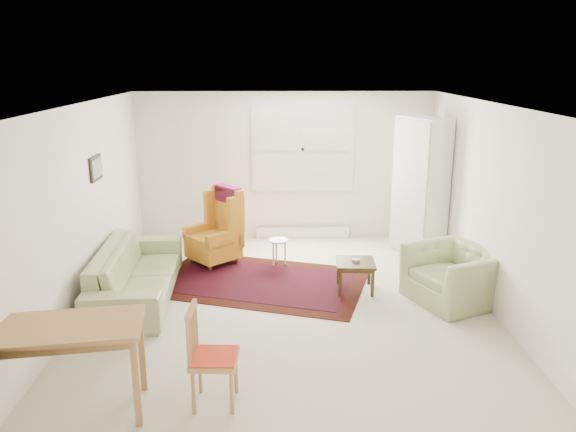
{
  "coord_description": "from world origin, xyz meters",
  "views": [
    {
      "loc": [
        -0.15,
        -6.68,
        3.0
      ],
      "look_at": [
        0.0,
        0.3,
        1.05
      ],
      "focal_mm": 35.0,
      "sensor_mm": 36.0,
      "label": 1
    }
  ],
  "objects_px": {
    "armchair": "(454,270)",
    "sofa": "(136,263)",
    "stool": "(278,252)",
    "wingback_chair": "(213,227)",
    "cabinet": "(421,187)",
    "desk": "(66,370)",
    "coffee_table": "(355,276)",
    "desk_chair": "(214,356)"
  },
  "relations": [
    {
      "from": "coffee_table",
      "to": "stool",
      "type": "relative_size",
      "value": 1.26
    },
    {
      "from": "armchair",
      "to": "stool",
      "type": "xyz_separation_m",
      "value": [
        -2.22,
        1.39,
        -0.22
      ]
    },
    {
      "from": "desk",
      "to": "desk_chair",
      "type": "distance_m",
      "value": 1.27
    },
    {
      "from": "coffee_table",
      "to": "desk",
      "type": "relative_size",
      "value": 0.38
    },
    {
      "from": "stool",
      "to": "sofa",
      "type": "bearing_deg",
      "value": -147.64
    },
    {
      "from": "stool",
      "to": "cabinet",
      "type": "height_order",
      "value": "cabinet"
    },
    {
      "from": "coffee_table",
      "to": "desk_chair",
      "type": "xyz_separation_m",
      "value": [
        -1.61,
        -2.55,
        0.26
      ]
    },
    {
      "from": "wingback_chair",
      "to": "stool",
      "type": "relative_size",
      "value": 2.91
    },
    {
      "from": "cabinet",
      "to": "desk_chair",
      "type": "xyz_separation_m",
      "value": [
        -2.81,
        -4.04,
        -0.61
      ]
    },
    {
      "from": "desk",
      "to": "wingback_chair",
      "type": "bearing_deg",
      "value": 77.18
    },
    {
      "from": "coffee_table",
      "to": "desk",
      "type": "distance_m",
      "value": 3.93
    },
    {
      "from": "armchair",
      "to": "cabinet",
      "type": "relative_size",
      "value": 0.49
    },
    {
      "from": "wingback_chair",
      "to": "cabinet",
      "type": "distance_m",
      "value": 3.27
    },
    {
      "from": "stool",
      "to": "wingback_chair",
      "type": "bearing_deg",
      "value": 175.24
    },
    {
      "from": "sofa",
      "to": "armchair",
      "type": "height_order",
      "value": "sofa"
    },
    {
      "from": "coffee_table",
      "to": "cabinet",
      "type": "relative_size",
      "value": 0.23
    },
    {
      "from": "sofa",
      "to": "wingback_chair",
      "type": "distance_m",
      "value": 1.52
    },
    {
      "from": "wingback_chair",
      "to": "desk_chair",
      "type": "height_order",
      "value": "wingback_chair"
    },
    {
      "from": "coffee_table",
      "to": "desk_chair",
      "type": "height_order",
      "value": "desk_chair"
    },
    {
      "from": "desk_chair",
      "to": "armchair",
      "type": "bearing_deg",
      "value": -49.69
    },
    {
      "from": "cabinet",
      "to": "sofa",
      "type": "bearing_deg",
      "value": 177.7
    },
    {
      "from": "cabinet",
      "to": "desk_chair",
      "type": "height_order",
      "value": "cabinet"
    },
    {
      "from": "desk",
      "to": "desk_chair",
      "type": "height_order",
      "value": "desk_chair"
    },
    {
      "from": "desk",
      "to": "sofa",
      "type": "bearing_deg",
      "value": 89.96
    },
    {
      "from": "sofa",
      "to": "desk",
      "type": "distance_m",
      "value": 2.52
    },
    {
      "from": "cabinet",
      "to": "desk",
      "type": "relative_size",
      "value": 1.63
    },
    {
      "from": "armchair",
      "to": "coffee_table",
      "type": "height_order",
      "value": "armchair"
    },
    {
      "from": "sofa",
      "to": "desk",
      "type": "height_order",
      "value": "sofa"
    },
    {
      "from": "stool",
      "to": "desk",
      "type": "bearing_deg",
      "value": -116.59
    },
    {
      "from": "coffee_table",
      "to": "stool",
      "type": "distance_m",
      "value": 1.44
    },
    {
      "from": "stool",
      "to": "desk_chair",
      "type": "relative_size",
      "value": 0.42
    },
    {
      "from": "wingback_chair",
      "to": "cabinet",
      "type": "relative_size",
      "value": 0.54
    },
    {
      "from": "cabinet",
      "to": "coffee_table",
      "type": "bearing_deg",
      "value": -153.16
    },
    {
      "from": "stool",
      "to": "cabinet",
      "type": "distance_m",
      "value": 2.44
    },
    {
      "from": "desk_chair",
      "to": "sofa",
      "type": "bearing_deg",
      "value": 30.22
    },
    {
      "from": "armchair",
      "to": "desk",
      "type": "height_order",
      "value": "desk"
    },
    {
      "from": "armchair",
      "to": "wingback_chair",
      "type": "distance_m",
      "value": 3.53
    },
    {
      "from": "wingback_chair",
      "to": "desk",
      "type": "height_order",
      "value": "wingback_chair"
    },
    {
      "from": "coffee_table",
      "to": "cabinet",
      "type": "xyz_separation_m",
      "value": [
        1.2,
        1.49,
        0.88
      ]
    },
    {
      "from": "armchair",
      "to": "sofa",
      "type": "bearing_deg",
      "value": -116.99
    },
    {
      "from": "coffee_table",
      "to": "cabinet",
      "type": "height_order",
      "value": "cabinet"
    },
    {
      "from": "stool",
      "to": "desk_chair",
      "type": "height_order",
      "value": "desk_chair"
    }
  ]
}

